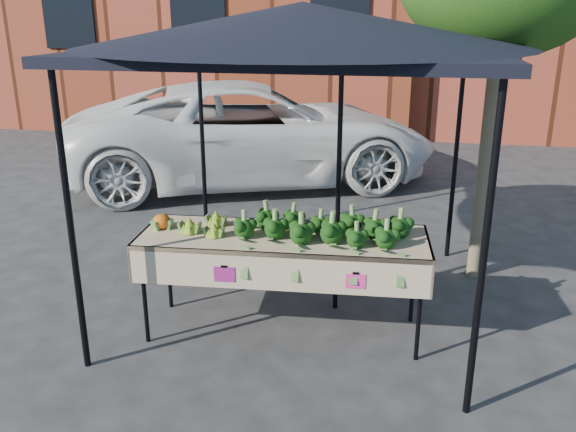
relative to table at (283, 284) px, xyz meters
name	(u,v)px	position (x,y,z in m)	size (l,w,h in m)	color
ground	(281,325)	(-0.05, 0.10, -0.45)	(90.00, 90.00, 0.00)	#262628
table	(283,284)	(0.00, 0.00, 0.00)	(2.45, 0.98, 0.90)	beige
canopy	(301,163)	(0.04, 0.61, 0.92)	(3.16, 3.16, 2.74)	black
broccoli_heap	(323,224)	(0.32, 0.03, 0.56)	(1.44, 0.54, 0.23)	black
romanesco_cluster	(206,220)	(-0.67, -0.01, 0.54)	(0.41, 0.45, 0.18)	#94A323
cauliflower_pair	(162,220)	(-1.05, -0.05, 0.53)	(0.18, 0.18, 0.16)	orange
street_tree	(493,89)	(1.74, 1.55, 1.51)	(1.99, 1.99, 3.92)	#1E4C14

